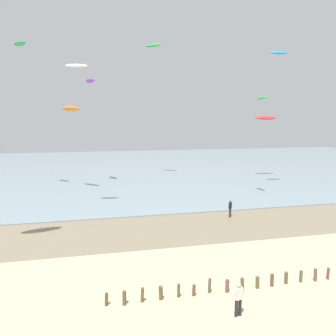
% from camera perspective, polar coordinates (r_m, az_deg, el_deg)
% --- Properties ---
extents(wet_sand_strip, '(120.00, 8.27, 0.01)m').
position_cam_1_polar(wet_sand_strip, '(27.71, -9.05, -11.47)').
color(wet_sand_strip, '#84755B').
rests_on(wet_sand_strip, ground).
extents(sea, '(160.00, 70.00, 0.10)m').
position_cam_1_polar(sea, '(65.85, -11.16, 0.11)').
color(sea, '#7F939E').
rests_on(sea, ground).
extents(groyne_mid, '(14.20, 0.35, 0.83)m').
position_cam_1_polar(groyne_mid, '(19.19, 12.02, -19.82)').
color(groyne_mid, brown).
rests_on(groyne_mid, ground).
extents(person_nearest_camera, '(0.56, 0.29, 1.71)m').
position_cam_1_polar(person_nearest_camera, '(16.85, 12.58, -21.95)').
color(person_nearest_camera, '#232328').
rests_on(person_nearest_camera, ground).
extents(person_by_waterline, '(0.41, 0.45, 1.71)m').
position_cam_1_polar(person_by_waterline, '(31.98, 11.14, -7.09)').
color(person_by_waterline, '#383842').
rests_on(person_by_waterline, ground).
extents(kite_aloft_0, '(1.80, 3.13, 0.66)m').
position_cam_1_polar(kite_aloft_0, '(47.96, -13.87, 15.01)').
color(kite_aloft_0, purple).
extents(kite_aloft_2, '(0.85, 2.01, 0.57)m').
position_cam_1_polar(kite_aloft_2, '(40.03, 16.59, 12.06)').
color(kite_aloft_2, green).
extents(kite_aloft_3, '(2.29, 1.00, 0.47)m').
position_cam_1_polar(kite_aloft_3, '(34.11, -16.15, 17.30)').
color(kite_aloft_3, white).
extents(kite_aloft_4, '(3.20, 3.19, 0.92)m').
position_cam_1_polar(kite_aloft_4, '(43.90, -17.12, 10.13)').
color(kite_aloft_4, orange).
extents(kite_aloft_5, '(2.98, 2.90, 0.82)m').
position_cam_1_polar(kite_aloft_5, '(53.60, -2.65, 21.23)').
color(kite_aloft_5, green).
extents(kite_aloft_6, '(2.41, 2.80, 0.63)m').
position_cam_1_polar(kite_aloft_6, '(47.37, -25.17, 19.62)').
color(kite_aloft_6, green).
extents(kite_aloft_8, '(2.56, 1.15, 0.68)m').
position_cam_1_polar(kite_aloft_8, '(47.08, 19.31, 19.02)').
color(kite_aloft_8, '#2384D1').
extents(kite_aloft_9, '(3.68, 1.61, 0.90)m').
position_cam_1_polar(kite_aloft_9, '(54.94, 17.14, 8.65)').
color(kite_aloft_9, red).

